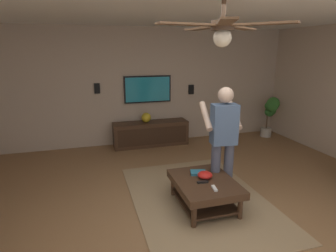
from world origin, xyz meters
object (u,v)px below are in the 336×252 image
Objects in this scene: media_console at (151,134)px; remote_black at (203,182)px; person_standing at (223,136)px; wall_speaker_right at (97,88)px; bowl at (205,175)px; vase_round at (146,118)px; coffee_table at (204,187)px; tv at (148,89)px; ceiling_fan at (223,29)px; wall_speaker_left at (191,89)px; potted_plant_tall at (271,111)px; remote_white at (214,188)px; book at (198,173)px.

media_console is 2.87m from remote_black.
wall_speaker_right is (2.82, 1.61, 0.39)m from person_standing.
vase_round is at bearing 4.97° from bowl.
bowl reaches higher than coffee_table.
remote_black is 0.68× the size of vase_round.
tv is 4.14m from ceiling_fan.
tv is 4.93× the size of wall_speaker_left.
tv is 0.66× the size of person_standing.
bowl is at bearing -157.16° from wall_speaker_right.
potted_plant_tall is 4.67× the size of wall_speaker_left.
remote_black is at bearing 161.96° from wall_speaker_left.
ceiling_fan is (-0.96, 0.32, 2.01)m from coffee_table.
media_console is 4.28m from ceiling_fan.
person_standing is 0.82m from remote_white.
remote_black is at bearing 132.09° from person_standing.
book reaches higher than remote_white.
book is at bearing 12.43° from bowl.
book is (-2.35, 2.89, -0.27)m from potted_plant_tall.
potted_plant_tall is 3.11m from vase_round.
wall_speaker_left is at bearing -77.94° from vase_round.
wall_speaker_right is (0.25, 1.12, 1.05)m from media_console.
remote_black is (-0.13, 0.09, -0.03)m from bowl.
person_standing reaches higher than bowl.
wall_speaker_left is at bearing 75.70° from potted_plant_tall.
remote_white and remote_black have the same top height.
person_standing reaches higher than remote_black.
coffee_table is at bearing 2.06° from tv.
ceiling_fan reaches higher than wall_speaker_left.
wall_speaker_right is (3.00, 1.26, 0.88)m from bowl.
wall_speaker_right is at bearing 12.79° from ceiling_fan.
potted_plant_tall is 6.85× the size of remote_black.
ceiling_fan is at bearing -3.03° from tv.
remote_black is at bearing 145.11° from bowl.
bowl is (0.06, -0.03, 0.15)m from coffee_table.
coffee_table is at bearing 2.24° from media_console.
book is at bearing -15.07° from ceiling_fan.
bowl is 0.16m from remote_black.
potted_plant_tall is at bearing -104.30° from wall_speaker_left.
remote_white is at bearing 151.83° from person_standing.
bowl is at bearing 162.78° from wall_speaker_left.
wall_speaker_left is (2.82, -0.58, 0.28)m from person_standing.
wall_speaker_right is at bearing 114.52° from remote_black.
coffee_table is 3.20m from tv.
wall_speaker_left is at bearing -17.22° from bowl.
media_console reaches higher than bowl.
bowl is 3.37m from wall_speaker_right.
remote_black is (-3.11, -0.05, -0.85)m from tv.
wall_speaker_right reaches higher than remote_black.
remote_white is (-2.84, 2.87, -0.27)m from potted_plant_tall.
remote_white is at bearing -176.96° from coffee_table.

